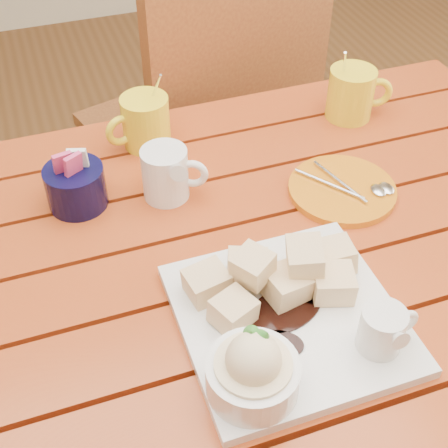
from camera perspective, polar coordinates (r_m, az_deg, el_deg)
name	(u,v)px	position (r m, az deg, el deg)	size (l,w,h in m)	color
table	(233,302)	(0.97, 0.82, -7.18)	(1.20, 0.79, 0.75)	#9A2913
dessert_plate	(282,323)	(0.78, 5.31, -9.00)	(0.27, 0.27, 0.11)	white
coffee_mug_left	(144,121)	(1.08, -7.29, 9.28)	(0.12, 0.08, 0.14)	yellow
coffee_mug_right	(352,93)	(1.17, 11.64, 11.66)	(0.12, 0.08, 0.14)	yellow
cream_pitcher	(167,172)	(0.96, -5.26, 4.72)	(0.10, 0.09, 0.09)	white
sugar_caddy	(76,186)	(0.98, -13.40, 3.43)	(0.09, 0.09, 0.10)	black
orange_saucer	(343,190)	(1.01, 10.84, 3.11)	(0.17, 0.17, 0.02)	orange
chair_far	(212,123)	(1.53, -1.11, 9.22)	(0.57, 0.57, 0.96)	brown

